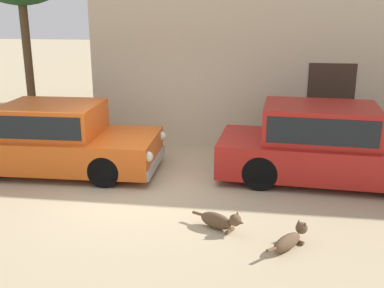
{
  "coord_description": "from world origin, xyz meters",
  "views": [
    {
      "loc": [
        2.19,
        -7.98,
        3.37
      ],
      "look_at": [
        1.0,
        0.2,
        0.9
      ],
      "focal_mm": 43.11,
      "sensor_mm": 36.0,
      "label": 1
    }
  ],
  "objects": [
    {
      "name": "parked_sedan_nearest",
      "position": [
        -2.01,
        0.85,
        0.71
      ],
      "size": [
        4.45,
        1.96,
        1.44
      ],
      "rotation": [
        0.0,
        0.0,
        0.03
      ],
      "color": "#D15619",
      "rests_on": "ground_plane"
    },
    {
      "name": "parked_sedan_second",
      "position": [
        3.55,
        1.06,
        0.76
      ],
      "size": [
        4.58,
        2.05,
        1.54
      ],
      "rotation": [
        0.0,
        0.0,
        -0.06
      ],
      "color": "#AD1E19",
      "rests_on": "ground_plane"
    },
    {
      "name": "stray_dog_tan",
      "position": [
        1.69,
        -1.42,
        0.15
      ],
      "size": [
        0.88,
        0.51,
        0.37
      ],
      "rotation": [
        0.0,
        0.0,
        5.8
      ],
      "color": "brown",
      "rests_on": "ground_plane"
    },
    {
      "name": "ground_plane",
      "position": [
        0.0,
        0.0,
        0.0
      ],
      "size": [
        80.0,
        80.0,
        0.0
      ],
      "primitive_type": "plane",
      "color": "tan"
    },
    {
      "name": "stray_dog_spotted",
      "position": [
        2.74,
        -1.84,
        0.13
      ],
      "size": [
        0.66,
        0.84,
        0.33
      ],
      "rotation": [
        0.0,
        0.0,
        0.92
      ],
      "color": "brown",
      "rests_on": "ground_plane"
    }
  ]
}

